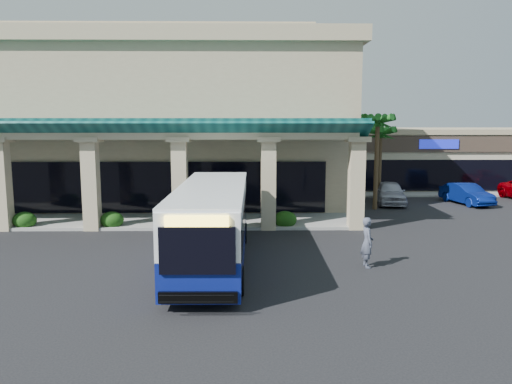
{
  "coord_description": "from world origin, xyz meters",
  "views": [
    {
      "loc": [
        0.46,
        -19.99,
        5.52
      ],
      "look_at": [
        0.84,
        3.38,
        2.2
      ],
      "focal_mm": 35.0,
      "sensor_mm": 36.0,
      "label": 1
    }
  ],
  "objects_px": {
    "transit_bus": "(212,225)",
    "car_white": "(466,194)",
    "pedestrian": "(367,242)",
    "car_silver": "(390,193)"
  },
  "relations": [
    {
      "from": "transit_bus",
      "to": "car_white",
      "type": "xyz_separation_m",
      "value": [
        16.05,
        13.85,
        -0.84
      ]
    },
    {
      "from": "car_white",
      "to": "pedestrian",
      "type": "bearing_deg",
      "value": -138.21
    },
    {
      "from": "car_silver",
      "to": "pedestrian",
      "type": "bearing_deg",
      "value": -100.5
    },
    {
      "from": "car_silver",
      "to": "car_white",
      "type": "bearing_deg",
      "value": 6.44
    },
    {
      "from": "car_silver",
      "to": "transit_bus",
      "type": "bearing_deg",
      "value": -119.47
    },
    {
      "from": "transit_bus",
      "to": "car_silver",
      "type": "distance_m",
      "value": 17.8
    },
    {
      "from": "pedestrian",
      "to": "car_white",
      "type": "relative_size",
      "value": 0.46
    },
    {
      "from": "pedestrian",
      "to": "car_silver",
      "type": "bearing_deg",
      "value": -22.89
    },
    {
      "from": "pedestrian",
      "to": "car_white",
      "type": "distance_m",
      "value": 17.65
    },
    {
      "from": "car_white",
      "to": "car_silver",
      "type": "bearing_deg",
      "value": 164.83
    }
  ]
}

